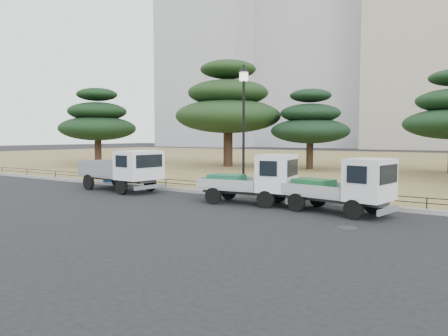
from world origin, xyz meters
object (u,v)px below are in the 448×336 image
Objects in this scene: truck_kei_front at (255,179)px; street_lamp at (244,108)px; truck_kei_rear at (344,186)px; truck_large at (123,168)px; tarp_pile at (122,174)px.

truck_kei_front is 0.70× the size of street_lamp.
truck_kei_front reaches higher than truck_kei_rear.
truck_large is 2.41× the size of tarp_pile.
tarp_pile is (-9.64, 2.04, -0.39)m from truck_kei_front.
truck_kei_rear is 1.98× the size of tarp_pile.
truck_kei_front is 9.86m from tarp_pile.
truck_kei_rear is 6.26m from street_lamp.
truck_kei_front is 1.98× the size of tarp_pile.
street_lamp reaches higher than tarp_pile.
tarp_pile is at bearing 144.68° from truck_large.
tarp_pile is (-13.28, 2.23, -0.38)m from truck_kei_rear.
tarp_pile is at bearing 159.58° from truck_kei_front.
street_lamp reaches higher than truck_kei_front.
truck_large is at bearing 171.90° from truck_kei_front.
truck_kei_front is at bearing -47.67° from street_lamp.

